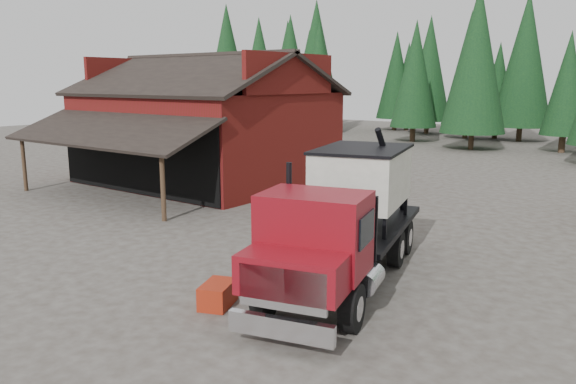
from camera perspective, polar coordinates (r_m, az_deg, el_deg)
The scene contains 7 objects.
ground at distance 18.29m, azimuth -5.88°, elevation -6.81°, with size 120.00×120.00×0.00m, color #403A32.
red_barn at distance 32.30m, azimuth -8.44°, elevation 5.85°, with size 12.80×13.63×7.18m.
conifer_backdrop at distance 56.28m, azimuth 24.59°, elevation 4.44°, with size 76.00×16.00×16.00m, color black, non-canonical shape.
near_pine_a at distance 52.97m, azimuth -2.93°, elevation 12.00°, with size 4.40×4.40×11.40m.
near_pine_d at distance 49.37m, azimuth 18.58°, elevation 12.67°, with size 5.28×5.28×13.40m.
feed_truck at distance 15.82m, azimuth 5.96°, elevation -2.19°, with size 4.81×9.75×4.26m.
equip_box at distance 14.63m, azimuth -7.14°, elevation -10.28°, with size 0.70×1.10×0.60m, color #9A2510.
Camera 1 is at (11.87, -12.72, 5.63)m, focal length 35.00 mm.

